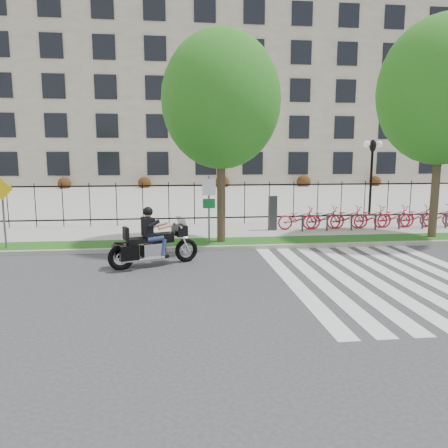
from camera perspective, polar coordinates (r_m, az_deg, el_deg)
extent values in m
plane|color=#323234|center=(11.84, -1.60, -7.75)|extent=(120.00, 120.00, 0.00)
cube|color=#9C9993|center=(15.78, -2.92, -3.20)|extent=(60.00, 0.20, 0.15)
cube|color=#1A5816|center=(16.61, -3.12, -2.58)|extent=(60.00, 1.50, 0.15)
cube|color=#99978F|center=(19.06, -3.59, -1.08)|extent=(60.00, 3.50, 0.15)
cube|color=#99978F|center=(36.46, -5.10, 3.72)|extent=(80.00, 34.00, 0.10)
cube|color=gray|center=(56.68, -5.85, 15.68)|extent=(60.00, 20.00, 20.00)
cylinder|color=black|center=(25.79, 18.64, 5.42)|extent=(0.14, 0.14, 4.00)
cylinder|color=black|center=(25.76, 18.86, 9.64)|extent=(0.06, 0.70, 0.70)
sphere|color=white|center=(25.61, 18.15, 9.91)|extent=(0.36, 0.36, 0.36)
sphere|color=white|center=(25.91, 19.58, 9.82)|extent=(0.36, 0.36, 0.36)
cylinder|color=#37291E|center=(16.39, -0.37, 4.48)|extent=(0.32, 0.32, 3.93)
ellipsoid|color=#1B5B14|center=(16.45, -0.38, 15.89)|extent=(4.34, 4.34, 4.99)
cylinder|color=#37291E|center=(19.30, 25.90, 4.69)|extent=(0.32, 0.32, 4.22)
ellipsoid|color=#1B5B14|center=(19.41, 26.66, 15.28)|extent=(4.92, 4.92, 5.66)
cube|color=#2D2D33|center=(19.15, 6.37, 1.43)|extent=(0.35, 0.25, 1.50)
imported|color=#B1192F|center=(19.49, 9.79, 0.75)|extent=(1.91, 0.67, 1.00)
cylinder|color=#2D2D33|center=(19.04, 10.21, 0.08)|extent=(0.08, 0.08, 0.70)
imported|color=#B1192F|center=(19.83, 12.84, 0.80)|extent=(1.91, 0.67, 1.00)
cylinder|color=#2D2D33|center=(19.38, 13.32, 0.14)|extent=(0.08, 0.08, 0.70)
imported|color=#B1192F|center=(20.22, 15.78, 0.84)|extent=(1.91, 0.67, 1.00)
cylinder|color=#2D2D33|center=(19.79, 16.31, 0.20)|extent=(0.08, 0.08, 0.70)
imported|color=#B1192F|center=(20.66, 18.61, 0.88)|extent=(1.91, 0.67, 1.00)
cylinder|color=#2D2D33|center=(20.24, 19.18, 0.25)|extent=(0.08, 0.08, 0.70)
imported|color=#B1192F|center=(21.16, 21.30, 0.91)|extent=(1.91, 0.67, 1.00)
cylinder|color=#2D2D33|center=(20.74, 21.92, 0.30)|extent=(0.08, 0.08, 0.70)
imported|color=#B1192F|center=(21.69, 23.87, 0.94)|extent=(1.91, 0.67, 1.00)
cylinder|color=#2D2D33|center=(21.29, 24.52, 0.34)|extent=(0.08, 0.08, 0.70)
imported|color=#B1192F|center=(22.27, 26.31, 0.97)|extent=(1.91, 0.67, 1.00)
cylinder|color=#2D2D33|center=(21.88, 26.99, 0.39)|extent=(0.08, 0.08, 0.70)
cylinder|color=#59595B|center=(16.07, -1.98, 1.82)|extent=(0.07, 0.07, 2.50)
cube|color=white|center=(15.94, -1.99, 4.83)|extent=(0.50, 0.03, 0.60)
cube|color=#0C6626|center=(16.00, -1.98, 2.69)|extent=(0.45, 0.03, 0.35)
cylinder|color=#59595B|center=(17.07, -26.83, 1.10)|extent=(0.07, 0.07, 2.40)
cube|color=yellow|center=(16.95, -27.09, 4.10)|extent=(0.78, 0.03, 0.78)
torus|color=black|center=(14.11, -4.95, -3.44)|extent=(0.77, 0.41, 0.77)
torus|color=black|center=(13.47, -13.28, -4.26)|extent=(0.82, 0.44, 0.81)
cube|color=black|center=(13.90, -5.83, -0.80)|extent=(0.53, 0.69, 0.33)
cube|color=#26262B|center=(13.89, -5.55, 0.26)|extent=(0.35, 0.58, 0.34)
cube|color=silver|center=(13.71, -9.25, -3.37)|extent=(0.76, 0.59, 0.44)
cube|color=black|center=(13.74, -7.97, -1.75)|extent=(0.70, 0.57, 0.29)
cube|color=black|center=(13.53, -10.84, -2.10)|extent=(0.87, 0.65, 0.16)
cube|color=black|center=(13.37, -12.70, -1.23)|extent=(0.24, 0.39, 0.38)
cube|color=black|center=(13.16, -12.24, -3.74)|extent=(0.58, 0.36, 0.44)
cube|color=black|center=(13.79, -12.98, -3.19)|extent=(0.58, 0.36, 0.44)
cube|color=black|center=(13.52, -9.99, -0.36)|extent=(0.41, 0.51, 0.58)
sphere|color=tan|center=(13.47, -9.91, 1.42)|extent=(0.26, 0.26, 0.26)
sphere|color=black|center=(13.46, -9.91, 1.61)|extent=(0.30, 0.30, 0.30)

